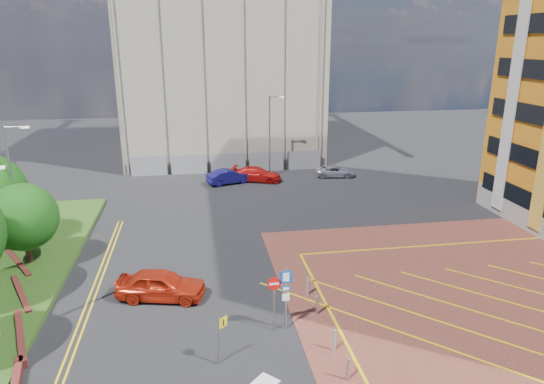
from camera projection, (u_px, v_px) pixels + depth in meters
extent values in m
plane|color=black|center=(279.00, 342.00, 22.01)|extent=(140.00, 140.00, 0.00)
cube|color=maroon|center=(21.00, 337.00, 22.05)|extent=(1.86, 4.43, 0.40)
cube|color=maroon|center=(21.00, 295.00, 25.64)|extent=(2.29, 4.27, 0.40)
cube|color=maroon|center=(18.00, 264.00, 29.19)|extent=(2.69, 4.06, 0.40)
cylinder|color=#3D2B1C|center=(28.00, 248.00, 29.00)|extent=(0.36, 0.36, 1.80)
sphere|color=#103C0D|center=(23.00, 217.00, 28.40)|extent=(4.00, 4.00, 4.00)
cylinder|color=#9EA0A8|center=(13.00, 190.00, 29.80)|extent=(0.16, 0.16, 8.00)
cylinder|color=#9EA0A8|center=(14.00, 127.00, 28.73)|extent=(1.20, 0.10, 0.10)
cube|color=silver|center=(25.00, 127.00, 28.83)|extent=(0.50, 0.15, 0.12)
cylinder|color=#9EA0A8|center=(270.00, 137.00, 47.78)|extent=(0.16, 0.16, 8.00)
cylinder|color=#9EA0A8|center=(276.00, 97.00, 46.71)|extent=(1.20, 0.10, 0.10)
cube|color=silver|center=(282.00, 97.00, 46.81)|extent=(0.50, 0.15, 0.12)
cylinder|color=#9EA0A8|center=(286.00, 299.00, 22.54)|extent=(0.10, 0.10, 3.20)
cube|color=#0944A6|center=(286.00, 277.00, 22.17)|extent=(0.60, 0.04, 0.60)
cube|color=white|center=(286.00, 277.00, 22.15)|extent=(0.30, 0.02, 0.42)
cube|color=#0944A6|center=(286.00, 289.00, 22.35)|extent=(0.40, 0.04, 0.25)
cube|color=white|center=(286.00, 289.00, 22.33)|extent=(0.28, 0.02, 0.14)
cube|color=white|center=(286.00, 297.00, 22.49)|extent=(0.35, 0.04, 0.35)
cylinder|color=#9EA0A8|center=(274.00, 305.00, 22.53)|extent=(0.08, 0.08, 2.70)
cylinder|color=red|center=(274.00, 284.00, 22.18)|extent=(0.64, 0.04, 0.64)
cube|color=white|center=(274.00, 284.00, 22.15)|extent=(0.44, 0.02, 0.10)
cylinder|color=#9EA0A8|center=(219.00, 341.00, 20.22)|extent=(0.25, 0.08, 2.20)
cube|color=yellow|center=(223.00, 322.00, 19.95)|extent=(0.37, 0.37, 0.48)
cylinder|color=#9EA0A8|center=(348.00, 370.00, 19.39)|extent=(0.14, 0.14, 0.90)
cylinder|color=black|center=(334.00, 341.00, 21.27)|extent=(0.14, 0.14, 0.90)
cylinder|color=#9EA0A8|center=(317.00, 306.00, 24.10)|extent=(0.14, 0.14, 0.90)
cylinder|color=black|center=(308.00, 287.00, 25.98)|extent=(0.14, 0.14, 0.90)
cube|color=#9E9382|center=(220.00, 59.00, 56.37)|extent=(21.20, 19.20, 22.00)
cube|color=yellow|center=(234.00, 5.00, 56.77)|extent=(0.90, 0.90, 34.00)
cube|color=gray|center=(238.00, 163.00, 50.11)|extent=(21.60, 0.06, 2.00)
imported|color=#B7240F|center=(161.00, 285.00, 25.52)|extent=(4.95, 2.85, 1.58)
imported|color=navy|center=(229.00, 176.00, 46.13)|extent=(4.48, 2.74, 1.39)
imported|color=red|center=(257.00, 174.00, 46.94)|extent=(5.13, 3.38, 1.38)
imported|color=#BABAC1|center=(335.00, 171.00, 48.51)|extent=(4.15, 2.40, 1.09)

